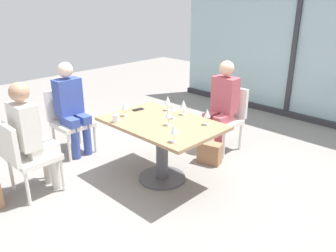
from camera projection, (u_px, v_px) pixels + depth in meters
ground_plane at (162, 178)px, 4.10m from camera, size 12.00×12.00×0.00m
window_wall_backdrop at (295, 48)px, 5.79m from camera, size 4.68×0.10×2.70m
dining_table_main at (162, 136)px, 3.90m from camera, size 1.34×0.89×0.73m
chair_side_end at (69, 117)px, 4.67m from camera, size 0.50×0.46×0.87m
chair_near_window at (226, 115)px, 4.76m from camera, size 0.46×0.51×0.87m
chair_front_left at (24, 153)px, 3.61m from camera, size 0.46×0.50×0.87m
person_side_end at (71, 105)px, 4.53m from camera, size 0.39×0.34×1.26m
person_near_window at (222, 103)px, 4.62m from camera, size 0.34×0.39×1.26m
person_front_left at (31, 133)px, 3.61m from camera, size 0.34×0.39×1.26m
wine_glass_0 at (125, 105)px, 3.97m from camera, size 0.07×0.07×0.18m
wine_glass_1 at (207, 113)px, 3.70m from camera, size 0.07×0.07×0.18m
wine_glass_2 at (168, 100)px, 4.16m from camera, size 0.07×0.07×0.18m
wine_glass_3 at (173, 107)px, 3.90m from camera, size 0.07×0.07×0.18m
wine_glass_4 at (184, 104)px, 4.01m from camera, size 0.07×0.07×0.18m
wine_glass_5 at (168, 114)px, 3.69m from camera, size 0.07×0.07×0.18m
wine_glass_6 at (174, 129)px, 3.26m from camera, size 0.07×0.07×0.18m
coffee_cup at (116, 118)px, 3.81m from camera, size 0.08×0.08×0.09m
cell_phone_on_table at (138, 109)px, 4.23m from camera, size 0.09×0.15×0.01m
handbag_0 at (37, 150)px, 4.51m from camera, size 0.34×0.28×0.28m
handbag_1 at (210, 153)px, 4.44m from camera, size 0.33×0.23×0.28m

